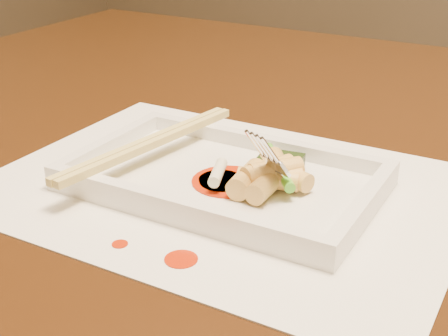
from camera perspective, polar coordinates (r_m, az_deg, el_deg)
The scene contains 26 objects.
table at distance 0.70m, azimuth 12.66°, elevation -5.26°, with size 1.40×0.90×0.75m.
placemat at distance 0.54m, azimuth -0.00°, elevation -1.80°, with size 0.40×0.30×0.00m, color white.
sauce_splatter_a at distance 0.44m, azimuth -3.94°, elevation -8.31°, with size 0.02×0.02×0.00m, color red.
sauce_splatter_b at distance 0.46m, azimuth -9.50°, elevation -6.87°, with size 0.01×0.01×0.00m, color red.
plate_base at distance 0.54m, azimuth -0.00°, elevation -1.35°, with size 0.26×0.16×0.01m, color white.
plate_rim_far at distance 0.60m, azimuth 3.49°, elevation 2.33°, with size 0.26×0.01×0.01m, color white.
plate_rim_near at distance 0.48m, azimuth -4.34°, elevation -3.55°, with size 0.26×0.01×0.01m, color white.
plate_rim_left at distance 0.60m, azimuth -10.38°, elevation 2.16°, with size 0.01×0.14×0.01m, color white.
plate_rim_right at distance 0.49m, azimuth 12.69°, elevation -3.26°, with size 0.01×0.14×0.01m, color white.
veg_piece at distance 0.55m, azimuth 5.19°, elevation 0.53°, with size 0.04×0.03×0.01m, color black.
scallion_white at distance 0.52m, azimuth -0.56°, elevation -0.41°, with size 0.01×0.01×0.04m, color #EAEACC.
scallion_green at distance 0.53m, azimuth 5.01°, elevation 0.15°, with size 0.01×0.01×0.09m, color #44AC1B.
chopstick_a at distance 0.57m, azimuth -7.18°, elevation 2.36°, with size 0.01×0.22×0.01m, color #D9C56C.
chopstick_b at distance 0.57m, azimuth -6.53°, elevation 2.21°, with size 0.01×0.22×0.01m, color #D9C56C.
fork at distance 0.50m, azimuth 8.11°, elevation 5.81°, with size 0.09×0.10×0.14m, color silver, non-canonical shape.
sauce_blob_0 at distance 0.53m, azimuth 0.39°, elevation -1.22°, with size 0.06×0.06×0.00m, color red.
sauce_blob_1 at distance 0.53m, azimuth -0.08°, elevation -1.29°, with size 0.04×0.04×0.00m, color red.
sauce_blob_2 at distance 0.53m, azimuth -0.31°, elevation -1.07°, with size 0.04×0.04×0.00m, color red.
rice_cake_0 at distance 0.51m, azimuth 2.12°, elevation -1.02°, with size 0.02×0.02×0.05m, color #E5C76B.
rice_cake_1 at distance 0.52m, azimuth 5.73°, elevation -0.59°, with size 0.02×0.02×0.05m, color #E5C76B.
rice_cake_2 at distance 0.52m, azimuth 4.07°, elevation -0.18°, with size 0.02×0.02×0.05m, color #E5C76B.
rice_cake_3 at distance 0.51m, azimuth 4.54°, elevation -1.00°, with size 0.02×0.02×0.05m, color #E5C76B.
rice_cake_4 at distance 0.54m, azimuth 4.93°, elevation 0.17°, with size 0.02×0.02×0.05m, color #E5C76B.
rice_cake_5 at distance 0.52m, azimuth 4.75°, elevation -0.26°, with size 0.02×0.02×0.04m, color #E5C76B.
rice_cake_6 at distance 0.51m, azimuth 4.07°, elevation -1.00°, with size 0.02×0.02×0.05m, color #E5C76B.
rice_cake_7 at distance 0.50m, azimuth 3.85°, elevation -1.57°, with size 0.02×0.02×0.04m, color #E5C76B.
Camera 1 is at (0.16, -0.59, 0.99)m, focal length 50.00 mm.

